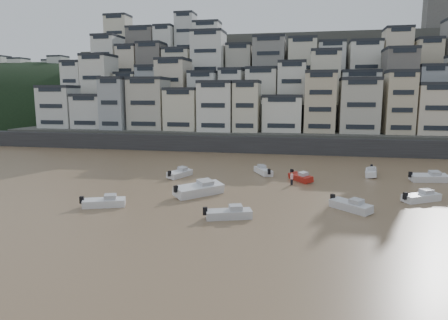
% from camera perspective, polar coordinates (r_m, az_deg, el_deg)
% --- Properties ---
extents(ground, '(400.00, 400.00, 0.00)m').
position_cam_1_polar(ground, '(28.98, -26.54, -17.04)').
color(ground, olive).
rests_on(ground, ground).
extents(sea_strip, '(340.00, 340.00, 0.00)m').
position_cam_1_polar(sea_strip, '(208.55, -25.98, 4.97)').
color(sea_strip, '#435960').
rests_on(sea_strip, ground).
extents(harbor_wall, '(140.00, 3.00, 3.50)m').
position_cam_1_polar(harbor_wall, '(86.06, 6.99, 2.14)').
color(harbor_wall, '#38383A').
rests_on(harbor_wall, ground).
extents(hillside, '(141.04, 66.00, 50.00)m').
position_cam_1_polar(hillside, '(124.99, 10.80, 9.43)').
color(hillside, '#4C4C47').
rests_on(hillside, ground).
extents(headland, '(216.00, 135.00, 53.33)m').
position_cam_1_polar(headland, '(191.59, -24.22, 4.79)').
color(headland, black).
rests_on(headland, ground).
extents(boat_a, '(5.35, 3.28, 1.39)m').
position_cam_1_polar(boat_a, '(40.64, 0.69, -7.42)').
color(boat_a, silver).
rests_on(boat_a, ground).
extents(boat_b, '(4.95, 4.80, 1.42)m').
position_cam_1_polar(boat_b, '(45.43, 17.65, -6.04)').
color(boat_b, silver).
rests_on(boat_b, ground).
extents(boat_c, '(6.34, 6.81, 1.92)m').
position_cam_1_polar(boat_c, '(49.66, -3.59, -4.02)').
color(boat_c, white).
rests_on(boat_c, ground).
extents(boat_d, '(5.33, 4.22, 1.42)m').
position_cam_1_polar(boat_d, '(52.35, 26.37, -4.57)').
color(boat_d, white).
rests_on(boat_d, ground).
extents(boat_e, '(4.11, 4.99, 1.35)m').
position_cam_1_polar(boat_e, '(59.06, 10.88, -2.30)').
color(boat_e, '#AC1E15').
rests_on(boat_e, ground).
extents(boat_f, '(3.36, 5.45, 1.41)m').
position_cam_1_polar(boat_f, '(61.01, -6.34, -1.79)').
color(boat_f, white).
rests_on(boat_f, ground).
extents(boat_g, '(5.89, 2.79, 1.54)m').
position_cam_1_polar(boat_g, '(64.46, 27.25, -2.12)').
color(boat_g, silver).
rests_on(boat_g, ground).
extents(boat_h, '(3.87, 5.46, 1.43)m').
position_cam_1_polar(boat_h, '(63.11, 5.63, -1.39)').
color(boat_h, white).
rests_on(boat_h, ground).
extents(boat_i, '(2.59, 5.53, 1.45)m').
position_cam_1_polar(boat_i, '(65.58, 20.28, -1.52)').
color(boat_i, white).
rests_on(boat_i, ground).
extents(boat_j, '(5.30, 3.33, 1.37)m').
position_cam_1_polar(boat_j, '(46.70, -16.76, -5.61)').
color(boat_j, white).
rests_on(boat_j, ground).
extents(person_pink, '(0.44, 0.44, 1.74)m').
position_cam_1_polar(person_pink, '(56.16, 9.65, -2.66)').
color(person_pink, '#F0A9B1').
rests_on(person_pink, ground).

